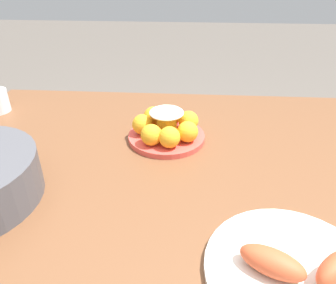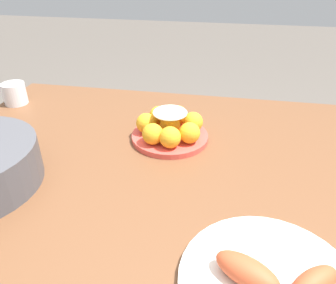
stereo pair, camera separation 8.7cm
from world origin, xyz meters
The scene contains 4 objects.
dining_table centered at (0.00, 0.00, 0.67)m, with size 1.33×1.04×0.76m.
cake_plate centered at (0.02, -0.17, 0.79)m, with size 0.22×0.22×0.10m.
seafood_platter centered at (-0.23, 0.28, 0.77)m, with size 0.30×0.30×0.07m.
cup_near centered at (0.61, -0.32, 0.80)m, with size 0.08×0.08×0.08m.
Camera 2 is at (-0.13, 0.65, 1.24)m, focal length 35.00 mm.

